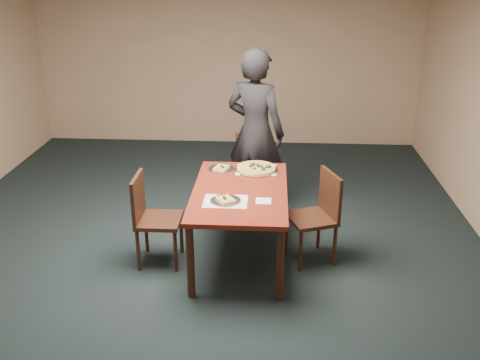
# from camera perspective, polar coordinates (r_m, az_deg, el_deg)

# --- Properties ---
(ground) EXTENTS (8.00, 8.00, 0.00)m
(ground) POSITION_cam_1_polar(r_m,az_deg,el_deg) (5.27, -4.85, -9.55)
(ground) COLOR black
(ground) RESTS_ON ground
(room_shell) EXTENTS (8.00, 8.00, 8.00)m
(room_shell) POSITION_cam_1_polar(r_m,az_deg,el_deg) (4.60, -5.56, 9.18)
(room_shell) COLOR tan
(room_shell) RESTS_ON ground
(dining_table) EXTENTS (0.90, 1.50, 0.75)m
(dining_table) POSITION_cam_1_polar(r_m,az_deg,el_deg) (5.15, 0.00, -1.98)
(dining_table) COLOR #5E1A12
(dining_table) RESTS_ON ground
(chair_far) EXTENTS (0.51, 0.51, 0.91)m
(chair_far) POSITION_cam_1_polar(r_m,az_deg,el_deg) (6.26, 1.05, 1.13)
(chair_far) COLOR black
(chair_far) RESTS_ON ground
(chair_left) EXTENTS (0.42, 0.42, 0.91)m
(chair_left) POSITION_cam_1_polar(r_m,az_deg,el_deg) (5.24, -9.51, -3.61)
(chair_left) COLOR black
(chair_left) RESTS_ON ground
(chair_right) EXTENTS (0.54, 0.54, 0.91)m
(chair_right) POSITION_cam_1_polar(r_m,az_deg,el_deg) (5.27, 8.41, -3.36)
(chair_right) COLOR black
(chair_right) RESTS_ON ground
(diner) EXTENTS (0.83, 0.71, 1.92)m
(diner) POSITION_cam_1_polar(r_m,az_deg,el_deg) (6.14, 1.66, 5.11)
(diner) COLOR black
(diner) RESTS_ON ground
(placemat_main) EXTENTS (0.42, 0.32, 0.00)m
(placemat_main) POSITION_cam_1_polar(r_m,az_deg,el_deg) (5.60, 1.74, 1.09)
(placemat_main) COLOR white
(placemat_main) RESTS_ON dining_table
(placemat_near) EXTENTS (0.40, 0.30, 0.00)m
(placemat_near) POSITION_cam_1_polar(r_m,az_deg,el_deg) (4.87, -1.55, -2.28)
(placemat_near) COLOR white
(placemat_near) RESTS_ON dining_table
(pizza_pan) EXTENTS (0.45, 0.45, 0.07)m
(pizza_pan) POSITION_cam_1_polar(r_m,az_deg,el_deg) (5.59, 1.76, 1.29)
(pizza_pan) COLOR silver
(pizza_pan) RESTS_ON dining_table
(slice_plate_near) EXTENTS (0.28, 0.28, 0.06)m
(slice_plate_near) POSITION_cam_1_polar(r_m,az_deg,el_deg) (4.86, -1.56, -2.15)
(slice_plate_near) COLOR silver
(slice_plate_near) RESTS_ON dining_table
(slice_plate_far) EXTENTS (0.28, 0.28, 0.06)m
(slice_plate_far) POSITION_cam_1_polar(r_m,az_deg,el_deg) (5.61, -2.00, 1.27)
(slice_plate_far) COLOR silver
(slice_plate_far) RESTS_ON dining_table
(napkin) EXTENTS (0.14, 0.14, 0.01)m
(napkin) POSITION_cam_1_polar(r_m,az_deg,el_deg) (4.87, 2.52, -2.26)
(napkin) COLOR white
(napkin) RESTS_ON dining_table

